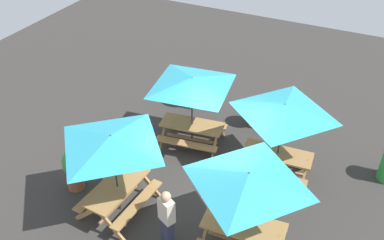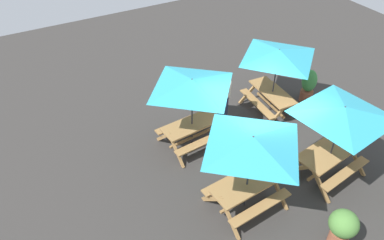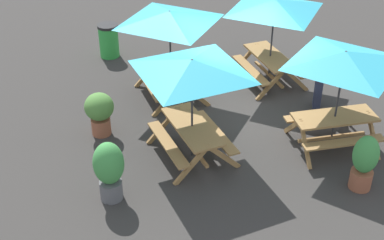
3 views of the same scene
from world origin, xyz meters
name	(u,v)px [view 1 (image 1 of 3)]	position (x,y,z in m)	size (l,w,h in m)	color
ground_plane	(212,191)	(0.00, 0.00, 0.00)	(24.00, 24.00, 0.00)	#33302D
picnic_table_0	(192,87)	(1.30, -1.52, 1.99)	(2.80, 2.80, 2.34)	olive
picnic_table_1	(248,184)	(-1.33, 1.37, 1.99)	(2.16, 2.16, 2.34)	olive
picnic_table_2	(112,146)	(1.79, 1.55, 1.99)	(2.13, 2.13, 2.34)	olive
picnic_table_3	(284,115)	(-1.29, -1.33, 1.99)	(2.16, 2.16, 2.34)	olive
potted_plant_0	(192,88)	(2.22, -3.40, 0.71)	(0.59, 0.59, 1.28)	#59595B
potted_plant_1	(257,109)	(-0.07, -3.28, 0.61)	(0.66, 0.66, 1.04)	#935138
potted_plant_2	(73,169)	(3.25, 1.40, 0.64)	(0.50, 0.50, 1.21)	#935138
person_standing	(167,219)	(0.19, 2.01, 0.89)	(0.42, 0.35, 1.67)	#2D334C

